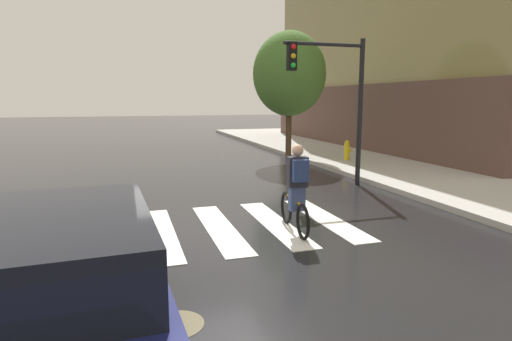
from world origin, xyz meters
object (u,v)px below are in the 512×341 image
Objects in this scene: fire_hydrant at (347,150)px; manhole_cover at (176,324)px; cyclist at (296,189)px; street_tree_near at (289,74)px; traffic_light_near at (335,86)px; sedan_near at (50,301)px.

manhole_cover is at bearing -127.56° from fire_hydrant.
manhole_cover is 0.37× the size of cyclist.
manhole_cover is 13.56m from street_tree_near.
traffic_light_near is 0.81× the size of street_tree_near.
traffic_light_near reaches higher than manhole_cover.
fire_hydrant is (8.98, 10.99, -0.29)m from sedan_near.
street_tree_near is at bearing 60.33° from sedan_near.
fire_hydrant is 3.81m from street_tree_near.
traffic_light_near is (2.73, 3.80, 2.02)m from cyclist.
fire_hydrant is at bearing 52.44° from manhole_cover.
manhole_cover is 0.82× the size of fire_hydrant.
manhole_cover is 1.58m from sedan_near.
traffic_light_near is at bearing 54.25° from cyclist.
street_tree_near is at bearing 62.91° from manhole_cover.
sedan_near is at bearing -131.55° from traffic_light_near.
cyclist is 9.97m from street_tree_near.
fire_hydrant is (2.57, 3.75, -2.33)m from traffic_light_near.
cyclist is at bearing -110.72° from street_tree_near.
cyclist is 0.33× the size of street_tree_near.
traffic_light_near is 5.38× the size of fire_hydrant.
manhole_cover is 0.14× the size of sedan_near.
cyclist is at bearing -125.75° from traffic_light_near.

